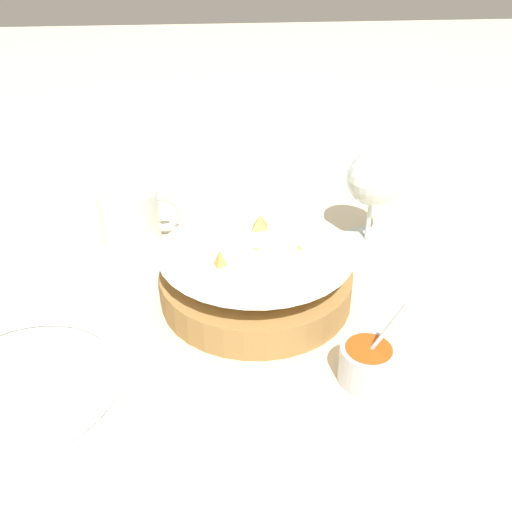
{
  "coord_description": "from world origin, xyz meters",
  "views": [
    {
      "loc": [
        -0.09,
        -0.63,
        0.46
      ],
      "look_at": [
        -0.03,
        0.0,
        0.06
      ],
      "focal_mm": 40.0,
      "sensor_mm": 36.0,
      "label": 1
    }
  ],
  "objects": [
    {
      "name": "wine_glass",
      "position": [
        0.16,
        0.14,
        0.1
      ],
      "size": [
        0.08,
        0.08,
        0.15
      ],
      "color": "silver",
      "rests_on": "ground_plane"
    },
    {
      "name": "ground_plane",
      "position": [
        0.0,
        0.0,
        0.0
      ],
      "size": [
        4.0,
        4.0,
        0.0
      ],
      "primitive_type": "plane",
      "color": "beige"
    },
    {
      "name": "sauce_cup",
      "position": [
        0.08,
        -0.17,
        0.03
      ],
      "size": [
        0.07,
        0.06,
        0.1
      ],
      "color": "#B7B7BC",
      "rests_on": "ground_plane"
    },
    {
      "name": "food_basket",
      "position": [
        -0.03,
        0.0,
        0.04
      ],
      "size": [
        0.26,
        0.26,
        0.1
      ],
      "color": "olive",
      "rests_on": "ground_plane"
    },
    {
      "name": "side_plate",
      "position": [
        -0.3,
        -0.15,
        0.01
      ],
      "size": [
        0.23,
        0.23,
        0.01
      ],
      "color": "white",
      "rests_on": "ground_plane"
    },
    {
      "name": "beer_mug",
      "position": [
        -0.22,
        0.18,
        0.04
      ],
      "size": [
        0.13,
        0.09,
        0.09
      ],
      "color": "silver",
      "rests_on": "ground_plane"
    }
  ]
}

